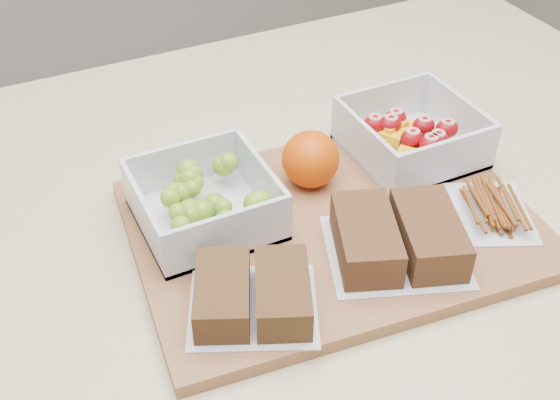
{
  "coord_description": "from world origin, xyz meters",
  "views": [
    {
      "loc": [
        -0.27,
        -0.51,
        1.4
      ],
      "look_at": [
        -0.01,
        0.02,
        0.93
      ],
      "focal_mm": 45.0,
      "sensor_mm": 36.0,
      "label": 1
    }
  ],
  "objects_px": {
    "grape_container": "(205,200)",
    "sandwich_bag_center": "(397,237)",
    "fruit_container": "(411,137)",
    "pretzel_bag": "(489,206)",
    "orange": "(311,159)",
    "sandwich_bag_left": "(253,294)",
    "cutting_board": "(333,227)"
  },
  "relations": [
    {
      "from": "grape_container",
      "to": "fruit_container",
      "type": "distance_m",
      "value": 0.26
    },
    {
      "from": "grape_container",
      "to": "sandwich_bag_left",
      "type": "height_order",
      "value": "grape_container"
    },
    {
      "from": "fruit_container",
      "to": "sandwich_bag_center",
      "type": "distance_m",
      "value": 0.18
    },
    {
      "from": "sandwich_bag_left",
      "to": "cutting_board",
      "type": "bearing_deg",
      "value": 30.28
    },
    {
      "from": "fruit_container",
      "to": "orange",
      "type": "bearing_deg",
      "value": 179.65
    },
    {
      "from": "grape_container",
      "to": "sandwich_bag_center",
      "type": "bearing_deg",
      "value": -41.22
    },
    {
      "from": "grape_container",
      "to": "orange",
      "type": "relative_size",
      "value": 2.11
    },
    {
      "from": "sandwich_bag_left",
      "to": "sandwich_bag_center",
      "type": "relative_size",
      "value": 0.88
    },
    {
      "from": "sandwich_bag_center",
      "to": "grape_container",
      "type": "bearing_deg",
      "value": 138.78
    },
    {
      "from": "orange",
      "to": "pretzel_bag",
      "type": "bearing_deg",
      "value": -42.38
    },
    {
      "from": "grape_container",
      "to": "orange",
      "type": "height_order",
      "value": "orange"
    },
    {
      "from": "fruit_container",
      "to": "orange",
      "type": "distance_m",
      "value": 0.14
    },
    {
      "from": "cutting_board",
      "to": "pretzel_bag",
      "type": "relative_size",
      "value": 3.16
    },
    {
      "from": "fruit_container",
      "to": "sandwich_bag_center",
      "type": "height_order",
      "value": "fruit_container"
    },
    {
      "from": "fruit_container",
      "to": "sandwich_bag_left",
      "type": "distance_m",
      "value": 0.31
    },
    {
      "from": "grape_container",
      "to": "sandwich_bag_center",
      "type": "distance_m",
      "value": 0.2
    },
    {
      "from": "fruit_container",
      "to": "pretzel_bag",
      "type": "distance_m",
      "value": 0.13
    },
    {
      "from": "orange",
      "to": "sandwich_bag_center",
      "type": "xyz_separation_m",
      "value": [
        0.02,
        -0.14,
        -0.01
      ]
    },
    {
      "from": "fruit_container",
      "to": "cutting_board",
      "type": "bearing_deg",
      "value": -153.94
    },
    {
      "from": "orange",
      "to": "cutting_board",
      "type": "bearing_deg",
      "value": -96.85
    },
    {
      "from": "orange",
      "to": "sandwich_bag_left",
      "type": "distance_m",
      "value": 0.2
    },
    {
      "from": "orange",
      "to": "sandwich_bag_left",
      "type": "height_order",
      "value": "orange"
    },
    {
      "from": "grape_container",
      "to": "pretzel_bag",
      "type": "height_order",
      "value": "grape_container"
    },
    {
      "from": "pretzel_bag",
      "to": "orange",
      "type": "bearing_deg",
      "value": 137.62
    },
    {
      "from": "grape_container",
      "to": "sandwich_bag_left",
      "type": "xyz_separation_m",
      "value": [
        -0.01,
        -0.14,
        -0.01
      ]
    },
    {
      "from": "fruit_container",
      "to": "sandwich_bag_center",
      "type": "relative_size",
      "value": 0.82
    },
    {
      "from": "cutting_board",
      "to": "sandwich_bag_center",
      "type": "bearing_deg",
      "value": -59.97
    },
    {
      "from": "sandwich_bag_left",
      "to": "pretzel_bag",
      "type": "relative_size",
      "value": 1.14
    },
    {
      "from": "orange",
      "to": "sandwich_bag_center",
      "type": "distance_m",
      "value": 0.14
    },
    {
      "from": "sandwich_bag_left",
      "to": "orange",
      "type": "bearing_deg",
      "value": 46.86
    },
    {
      "from": "fruit_container",
      "to": "sandwich_bag_left",
      "type": "xyz_separation_m",
      "value": [
        -0.27,
        -0.14,
        -0.0
      ]
    },
    {
      "from": "cutting_board",
      "to": "orange",
      "type": "distance_m",
      "value": 0.08
    }
  ]
}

